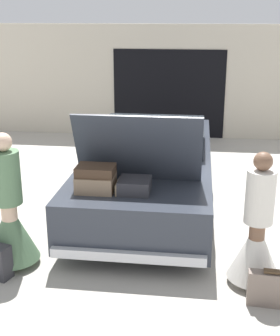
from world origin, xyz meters
TOP-DOWN VIEW (x-y plane):
  - ground_plane at (0.00, 0.00)m, footprint 40.00×40.00m
  - garage_wall_back at (0.00, 4.37)m, footprint 12.00×0.14m
  - car at (-0.00, -0.00)m, footprint 2.03×5.12m
  - person_left at (-1.50, -2.42)m, footprint 0.68×0.68m
  - person_right at (1.50, -2.49)m, footprint 0.63×0.63m
  - suitcase_beside_right_person at (1.63, -2.93)m, footprint 0.50×0.17m

SIDE VIEW (x-z plane):
  - ground_plane at x=0.00m, z-range 0.00..0.00m
  - suitcase_beside_right_person at x=1.63m, z-range -0.01..0.42m
  - person_right at x=1.50m, z-range -0.24..1.39m
  - car at x=0.00m, z-range -0.33..1.51m
  - person_left at x=-1.50m, z-range -0.25..1.47m
  - garage_wall_back at x=0.00m, z-range -0.01..2.79m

